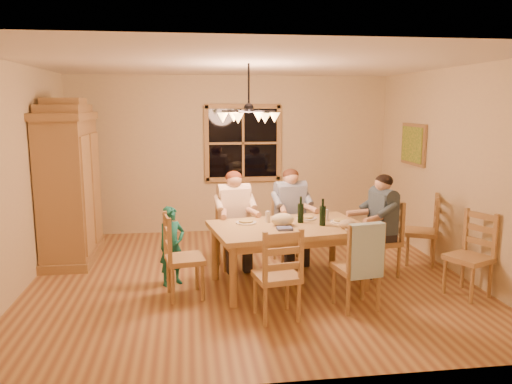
{
  "coord_description": "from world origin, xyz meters",
  "views": [
    {
      "loc": [
        -0.75,
        -6.13,
        2.21
      ],
      "look_at": [
        0.1,
        0.1,
        1.1
      ],
      "focal_mm": 35.0,
      "sensor_mm": 36.0,
      "label": 1
    }
  ],
  "objects": [
    {
      "name": "chair_end_right",
      "position": [
        1.71,
        -0.13,
        0.3
      ],
      "size": [
        0.49,
        0.5,
        0.99
      ],
      "rotation": [
        0.0,
        0.0,
        1.73
      ],
      "color": "#AE824C",
      "rests_on": "floor"
    },
    {
      "name": "wall_back",
      "position": [
        0.0,
        2.5,
        1.35
      ],
      "size": [
        5.5,
        0.02,
        2.7
      ],
      "primitive_type": "cube",
      "color": "beige",
      "rests_on": "floor"
    },
    {
      "name": "adult_plaid_man",
      "position": [
        0.66,
        0.58,
        0.84
      ],
      "size": [
        0.44,
        0.48,
        0.87
      ],
      "rotation": [
        0.0,
        0.0,
        3.3
      ],
      "color": "#304E85",
      "rests_on": "floor"
    },
    {
      "name": "wine_glass_a",
      "position": [
        0.22,
        -0.14,
        0.83
      ],
      "size": [
        0.06,
        0.06,
        0.14
      ],
      "primitive_type": "cylinder",
      "color": "silver",
      "rests_on": "dining_table"
    },
    {
      "name": "cap",
      "position": [
        1.1,
        -0.59,
        0.82
      ],
      "size": [
        0.2,
        0.2,
        0.11
      ],
      "primitive_type": "ellipsoid",
      "color": "tan",
      "rests_on": "dining_table"
    },
    {
      "name": "floor",
      "position": [
        0.0,
        0.0,
        0.0
      ],
      "size": [
        5.5,
        5.5,
        0.0
      ],
      "primitive_type": "plane",
      "color": "brown",
      "rests_on": "ground"
    },
    {
      "name": "chair_near_right",
      "position": [
        1.04,
        -1.12,
        0.3
      ],
      "size": [
        0.5,
        0.49,
        0.99
      ],
      "rotation": [
        0.0,
        0.0,
        0.16
      ],
      "color": "#AE824C",
      "rests_on": "floor"
    },
    {
      "name": "chair_far_left",
      "position": [
        -0.15,
        0.44,
        0.3
      ],
      "size": [
        0.5,
        0.49,
        0.99
      ],
      "rotation": [
        0.0,
        0.0,
        3.3
      ],
      "color": "#AE824C",
      "rests_on": "floor"
    },
    {
      "name": "chair_near_left",
      "position": [
        0.13,
        -1.27,
        0.3
      ],
      "size": [
        0.5,
        0.49,
        0.99
      ],
      "rotation": [
        0.0,
        0.0,
        0.16
      ],
      "color": "#AE824C",
      "rests_on": "floor"
    },
    {
      "name": "armoire",
      "position": [
        -2.42,
        1.13,
        1.06
      ],
      "size": [
        0.66,
        1.4,
        2.3
      ],
      "color": "olive",
      "rests_on": "floor"
    },
    {
      "name": "painting",
      "position": [
        2.71,
        1.2,
        1.6
      ],
      "size": [
        0.06,
        0.78,
        0.64
      ],
      "color": "olive",
      "rests_on": "wall_right"
    },
    {
      "name": "chair_spare_front",
      "position": [
        2.45,
        -0.96,
        0.3
      ],
      "size": [
        0.57,
        0.57,
        0.99
      ],
      "rotation": [
        0.0,
        0.0,
        2.0
      ],
      "color": "#AE824C",
      "rests_on": "floor"
    },
    {
      "name": "wine_bottle_a",
      "position": [
        0.62,
        -0.21,
        0.93
      ],
      "size": [
        0.08,
        0.08,
        0.33
      ],
      "primitive_type": "cylinder",
      "color": "black",
      "rests_on": "dining_table"
    },
    {
      "name": "chair_end_left",
      "position": [
        -0.81,
        -0.54,
        0.3
      ],
      "size": [
        0.49,
        0.5,
        0.99
      ],
      "rotation": [
        0.0,
        0.0,
        -1.41
      ],
      "color": "#AE824C",
      "rests_on": "floor"
    },
    {
      "name": "plate_slate",
      "position": [
        1.12,
        -0.27,
        0.77
      ],
      "size": [
        0.26,
        0.26,
        0.02
      ],
      "primitive_type": "cylinder",
      "color": "white",
      "rests_on": "dining_table"
    },
    {
      "name": "plate_plaid",
      "position": [
        0.74,
        -0.03,
        0.77
      ],
      "size": [
        0.26,
        0.26,
        0.02
      ],
      "primitive_type": "cylinder",
      "color": "white",
      "rests_on": "dining_table"
    },
    {
      "name": "adult_slate_man",
      "position": [
        1.71,
        -0.13,
        0.84
      ],
      "size": [
        0.48,
        0.44,
        0.87
      ],
      "rotation": [
        0.0,
        0.0,
        1.73
      ],
      "color": "#3A4D5D",
      "rests_on": "floor"
    },
    {
      "name": "chair_spare_back",
      "position": [
        2.45,
        0.25,
        0.3
      ],
      "size": [
        0.57,
        0.58,
        0.99
      ],
      "rotation": [
        0.0,
        0.0,
        1.14
      ],
      "color": "#AE824C",
      "rests_on": "floor"
    },
    {
      "name": "towel",
      "position": [
        1.07,
        -1.31,
        0.7
      ],
      "size": [
        0.39,
        0.16,
        0.58
      ],
      "primitive_type": "cube",
      "rotation": [
        0.0,
        0.0,
        0.16
      ],
      "color": "#A9D7E5",
      "rests_on": "chair_near_right"
    },
    {
      "name": "ceiling",
      "position": [
        0.0,
        0.0,
        2.7
      ],
      "size": [
        5.5,
        5.0,
        0.02
      ],
      "primitive_type": "cube",
      "color": "white",
      "rests_on": "wall_back"
    },
    {
      "name": "adult_woman",
      "position": [
        -0.15,
        0.44,
        0.84
      ],
      "size": [
        0.44,
        0.48,
        0.87
      ],
      "rotation": [
        0.0,
        0.0,
        3.3
      ],
      "color": "beige",
      "rests_on": "floor"
    },
    {
      "name": "wall_right",
      "position": [
        2.75,
        0.0,
        1.35
      ],
      "size": [
        0.02,
        5.0,
        2.7
      ],
      "primitive_type": "cube",
      "color": "beige",
      "rests_on": "floor"
    },
    {
      "name": "plate_woman",
      "position": [
        -0.06,
        -0.16,
        0.77
      ],
      "size": [
        0.26,
        0.26,
        0.02
      ],
      "primitive_type": "cylinder",
      "color": "white",
      "rests_on": "dining_table"
    },
    {
      "name": "wall_left",
      "position": [
        -2.75,
        0.0,
        1.35
      ],
      "size": [
        0.02,
        5.0,
        2.7
      ],
      "primitive_type": "cube",
      "color": "beige",
      "rests_on": "floor"
    },
    {
      "name": "wine_bottle_b",
      "position": [
        0.85,
        -0.39,
        0.93
      ],
      "size": [
        0.08,
        0.08,
        0.33
      ],
      "primitive_type": "cylinder",
      "color": "black",
      "rests_on": "dining_table"
    },
    {
      "name": "dining_table",
      "position": [
        0.45,
        -0.34,
        0.66
      ],
      "size": [
        2.0,
        1.41,
        0.76
      ],
      "rotation": [
        0.0,
        0.0,
        0.16
      ],
      "color": "tan",
      "rests_on": "floor"
    },
    {
      "name": "cloth_bundle",
      "position": [
        0.37,
        -0.34,
        0.84
      ],
      "size": [
        0.28,
        0.22,
        0.15
      ],
      "primitive_type": "ellipsoid",
      "color": "beige",
      "rests_on": "dining_table"
    },
    {
      "name": "napkin",
      "position": [
        0.35,
        -0.54,
        0.78
      ],
      "size": [
        0.2,
        0.17,
        0.03
      ],
      "primitive_type": "cube",
      "rotation": [
        0.0,
        0.0,
        0.16
      ],
      "color": "#505D93",
      "rests_on": "dining_table"
    },
    {
      "name": "child",
      "position": [
        -0.97,
        -0.12,
        0.49
      ],
      "size": [
        0.43,
        0.4,
        0.99
      ],
      "primitive_type": "imported",
      "rotation": [
        0.0,
        0.0,
        0.61
      ],
      "color": "#186C5F",
      "rests_on": "floor"
    },
    {
      "name": "chair_far_right",
      "position": [
        0.66,
        0.58,
        0.3
      ],
      "size": [
        0.5,
        0.49,
        0.99
      ],
      "rotation": [
        0.0,
        0.0,
        3.3
      ],
      "color": "#AE824C",
      "rests_on": "floor"
    },
    {
      "name": "chandelier",
      "position": [
        -0.0,
        0.0,
        2.08
      ],
      "size": [
        0.77,
        0.68,
        0.71
      ],
      "color": "black",
      "rests_on": "ceiling"
    },
    {
      "name": "wine_glass_b",
      "position": [
        0.97,
        -0.14,
        0.83
      ],
      "size": [
        0.06,
        0.06,
        0.14
      ],
      "primitive_type": "cylinder",
      "color": "silver",
      "rests_on": "dining_table"
    },
    {
      "name": "window",
      "position": [
        0.2,
        2.47,
        1.55
      ],
      "size": [
        1.3,
        0.06,
        1.3
      ],
      "color": "black",
      "rests_on": "wall_back"
    }
  ]
}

